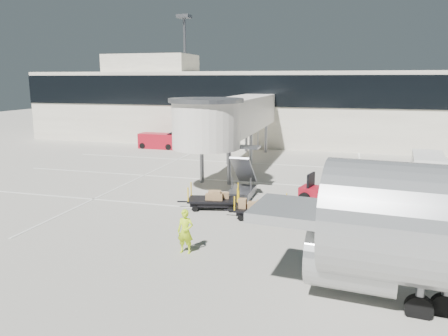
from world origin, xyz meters
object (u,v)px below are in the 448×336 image
at_px(suitcase_cart, 372,203).
at_px(box_cart_far, 213,200).
at_px(ground_worker, 185,231).
at_px(minivan, 428,165).
at_px(box_cart_near, 260,209).
at_px(belt_loader, 159,141).
at_px(baggage_tug, 324,193).

xyz_separation_m(suitcase_cart, box_cart_far, (-8.62, -1.83, 0.06)).
relative_size(box_cart_far, ground_worker, 1.89).
height_order(box_cart_far, minivan, minivan).
relative_size(box_cart_near, belt_loader, 0.78).
bearing_deg(suitcase_cart, minivan, 40.72).
distance_m(box_cart_far, minivan, 16.80).
height_order(baggage_tug, box_cart_near, baggage_tug).
relative_size(box_cart_near, minivan, 0.63).
xyz_separation_m(baggage_tug, ground_worker, (-5.22, -9.19, 0.32)).
relative_size(baggage_tug, box_cart_far, 0.81).
distance_m(box_cart_far, ground_worker, 6.49).
distance_m(box_cart_far, belt_loader, 22.77).
relative_size(suitcase_cart, box_cart_far, 0.91).
bearing_deg(suitcase_cart, belt_loader, 115.37).
bearing_deg(box_cart_near, suitcase_cart, 23.16).
bearing_deg(belt_loader, suitcase_cart, -39.87).
bearing_deg(minivan, box_cart_near, -124.10).
bearing_deg(suitcase_cart, box_cart_far, 167.64).
bearing_deg(suitcase_cart, baggage_tug, 136.36).
relative_size(suitcase_cart, box_cart_near, 0.98).
xyz_separation_m(baggage_tug, minivan, (6.84, 8.09, 0.53)).
xyz_separation_m(box_cart_far, minivan, (12.82, 10.84, 0.63)).
height_order(box_cart_far, ground_worker, ground_worker).
xyz_separation_m(baggage_tug, belt_loader, (-18.00, 16.58, 0.16)).
height_order(suitcase_cart, box_cart_far, box_cart_far).
bearing_deg(belt_loader, baggage_tug, -42.22).
height_order(box_cart_far, belt_loader, belt_loader).
height_order(suitcase_cart, ground_worker, ground_worker).
height_order(minivan, belt_loader, belt_loader).
bearing_deg(baggage_tug, minivan, 64.97).
relative_size(box_cart_near, box_cart_far, 0.93).
bearing_deg(baggage_tug, belt_loader, 152.53).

